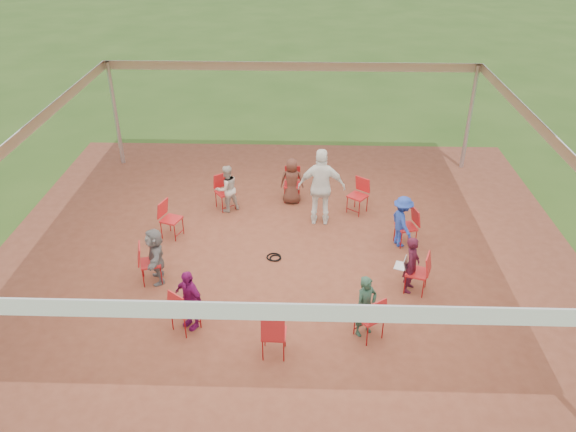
{
  "coord_description": "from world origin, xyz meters",
  "views": [
    {
      "loc": [
        0.38,
        -10.1,
        7.01
      ],
      "look_at": [
        0.06,
        0.3,
        0.98
      ],
      "focal_mm": 35.0,
      "sensor_mm": 36.0,
      "label": 1
    }
  ],
  "objects_px": {
    "chair_4": "(225,193)",
    "chair_6": "(151,263)",
    "chair_5": "(171,220)",
    "chair_9": "(369,317)",
    "person_seated_1": "(402,221)",
    "standing_person": "(322,187)",
    "chair_1": "(406,227)",
    "laptop": "(403,264)",
    "person_seated_0": "(412,264)",
    "person_seated_5": "(189,299)",
    "person_seated_2": "(292,181)",
    "person_seated_4": "(156,255)",
    "person_seated_6": "(366,306)",
    "cable_coil": "(274,257)",
    "chair_8": "(274,334)",
    "person_seated_3": "(227,189)",
    "chair_0": "(417,273)",
    "chair_3": "(292,185)",
    "chair_2": "(358,196)",
    "chair_7": "(185,310)"
  },
  "relations": [
    {
      "from": "chair_4",
      "to": "chair_6",
      "type": "xyz_separation_m",
      "value": [
        -1.12,
        -3.13,
        0.0
      ]
    },
    {
      "from": "chair_5",
      "to": "chair_9",
      "type": "height_order",
      "value": "same"
    },
    {
      "from": "person_seated_1",
      "to": "chair_6",
      "type": "bearing_deg",
      "value": 90.0
    },
    {
      "from": "person_seated_1",
      "to": "standing_person",
      "type": "distance_m",
      "value": 2.05
    },
    {
      "from": "chair_1",
      "to": "chair_9",
      "type": "distance_m",
      "value": 3.32
    },
    {
      "from": "chair_1",
      "to": "laptop",
      "type": "distance_m",
      "value": 1.69
    },
    {
      "from": "person_seated_0",
      "to": "person_seated_5",
      "type": "relative_size",
      "value": 1.0
    },
    {
      "from": "chair_9",
      "to": "person_seated_2",
      "type": "bearing_deg",
      "value": 72.4
    },
    {
      "from": "person_seated_2",
      "to": "person_seated_4",
      "type": "xyz_separation_m",
      "value": [
        -2.68,
        -3.46,
        0.0
      ]
    },
    {
      "from": "person_seated_6",
      "to": "cable_coil",
      "type": "height_order",
      "value": "person_seated_6"
    },
    {
      "from": "person_seated_4",
      "to": "chair_5",
      "type": "bearing_deg",
      "value": 165.82
    },
    {
      "from": "chair_5",
      "to": "standing_person",
      "type": "xyz_separation_m",
      "value": [
        3.47,
        0.74,
        0.52
      ]
    },
    {
      "from": "laptop",
      "to": "person_seated_0",
      "type": "bearing_deg",
      "value": -90.0
    },
    {
      "from": "person_seated_0",
      "to": "person_seated_5",
      "type": "xyz_separation_m",
      "value": [
        -4.2,
        -1.22,
        0.0
      ]
    },
    {
      "from": "chair_8",
      "to": "person_seated_2",
      "type": "height_order",
      "value": "person_seated_2"
    },
    {
      "from": "chair_4",
      "to": "standing_person",
      "type": "distance_m",
      "value": 2.53
    },
    {
      "from": "chair_8",
      "to": "person_seated_6",
      "type": "distance_m",
      "value": 1.72
    },
    {
      "from": "person_seated_2",
      "to": "person_seated_4",
      "type": "bearing_deg",
      "value": 54.0
    },
    {
      "from": "person_seated_0",
      "to": "person_seated_3",
      "type": "xyz_separation_m",
      "value": [
        -4.07,
        3.15,
        0.0
      ]
    },
    {
      "from": "person_seated_5",
      "to": "chair_6",
      "type": "bearing_deg",
      "value": 165.82
    },
    {
      "from": "standing_person",
      "to": "person_seated_2",
      "type": "bearing_deg",
      "value": -51.86
    },
    {
      "from": "chair_9",
      "to": "chair_0",
      "type": "bearing_deg",
      "value": 18.0
    },
    {
      "from": "chair_9",
      "to": "person_seated_4",
      "type": "height_order",
      "value": "person_seated_4"
    },
    {
      "from": "chair_5",
      "to": "cable_coil",
      "type": "height_order",
      "value": "chair_5"
    },
    {
      "from": "chair_0",
      "to": "chair_8",
      "type": "relative_size",
      "value": 1.0
    },
    {
      "from": "person_seated_0",
      "to": "person_seated_6",
      "type": "xyz_separation_m",
      "value": [
        -1.02,
        -1.32,
        0.0
      ]
    },
    {
      "from": "chair_8",
      "to": "person_seated_0",
      "type": "relative_size",
      "value": 0.74
    },
    {
      "from": "chair_1",
      "to": "laptop",
      "type": "xyz_separation_m",
      "value": [
        -0.32,
        -1.65,
        0.13
      ]
    },
    {
      "from": "chair_3",
      "to": "chair_4",
      "type": "bearing_deg",
      "value": 18.0
    },
    {
      "from": "person_seated_3",
      "to": "person_seated_5",
      "type": "distance_m",
      "value": 4.38
    },
    {
      "from": "chair_2",
      "to": "standing_person",
      "type": "relative_size",
      "value": 0.47
    },
    {
      "from": "chair_4",
      "to": "chair_8",
      "type": "distance_m",
      "value": 5.37
    },
    {
      "from": "chair_7",
      "to": "person_seated_4",
      "type": "distance_m",
      "value": 1.72
    },
    {
      "from": "person_seated_3",
      "to": "person_seated_6",
      "type": "xyz_separation_m",
      "value": [
        3.04,
        -4.47,
        0.0
      ]
    },
    {
      "from": "person_seated_2",
      "to": "laptop",
      "type": "bearing_deg",
      "value": 124.7
    },
    {
      "from": "chair_4",
      "to": "person_seated_6",
      "type": "bearing_deg",
      "value": 90.0
    },
    {
      "from": "chair_8",
      "to": "laptop",
      "type": "relative_size",
      "value": 2.42
    },
    {
      "from": "person_seated_0",
      "to": "chair_7",
      "type": "bearing_deg",
      "value": 126.9
    },
    {
      "from": "chair_6",
      "to": "chair_8",
      "type": "height_order",
      "value": "same"
    },
    {
      "from": "chair_6",
      "to": "standing_person",
      "type": "distance_m",
      "value": 4.34
    },
    {
      "from": "chair_5",
      "to": "chair_9",
      "type": "bearing_deg",
      "value": 72.0
    },
    {
      "from": "chair_5",
      "to": "person_seated_2",
      "type": "height_order",
      "value": "person_seated_2"
    },
    {
      "from": "chair_3",
      "to": "person_seated_1",
      "type": "height_order",
      "value": "person_seated_1"
    },
    {
      "from": "chair_0",
      "to": "chair_6",
      "type": "relative_size",
      "value": 1.0
    },
    {
      "from": "chair_3",
      "to": "person_seated_1",
      "type": "distance_m",
      "value": 3.26
    },
    {
      "from": "person_seated_4",
      "to": "laptop",
      "type": "distance_m",
      "value": 4.99
    },
    {
      "from": "chair_6",
      "to": "cable_coil",
      "type": "bearing_deg",
      "value": 93.83
    },
    {
      "from": "chair_2",
      "to": "laptop",
      "type": "relative_size",
      "value": 2.42
    },
    {
      "from": "chair_3",
      "to": "cable_coil",
      "type": "bearing_deg",
      "value": 84.95
    },
    {
      "from": "chair_6",
      "to": "person_seated_0",
      "type": "xyz_separation_m",
      "value": [
        5.26,
        -0.13,
        0.17
      ]
    }
  ]
}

